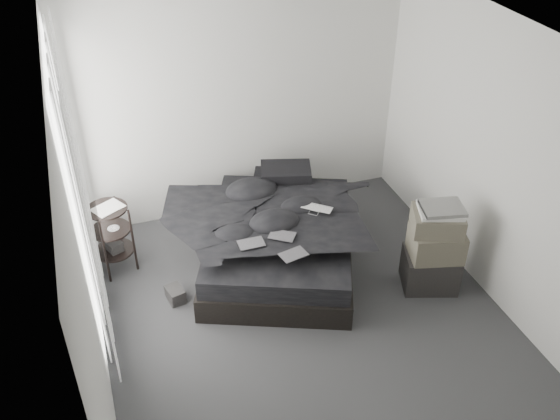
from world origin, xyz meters
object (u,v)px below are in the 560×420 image
object	(u,v)px
bed	(280,252)
box_lower	(430,269)
laptop	(316,205)
side_stand	(112,239)

from	to	relation	value
bed	box_lower	xyz separation A→B (m)	(1.27, -0.81, 0.06)
laptop	box_lower	xyz separation A→B (m)	(0.93, -0.72, -0.50)
bed	laptop	bearing A→B (deg)	7.50
bed	box_lower	bearing A→B (deg)	-9.81
bed	side_stand	distance (m)	1.68
side_stand	box_lower	xyz separation A→B (m)	(2.88, -1.26, -0.18)
side_stand	box_lower	world-z (taller)	side_stand
side_stand	bed	bearing A→B (deg)	-15.65
laptop	side_stand	distance (m)	2.05
bed	laptop	size ratio (longest dim) A/B	6.24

